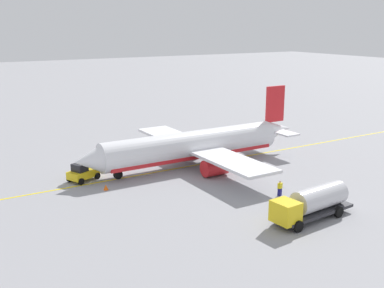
# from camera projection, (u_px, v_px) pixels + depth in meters

# --- Properties ---
(ground_plane) EXTENTS (400.00, 400.00, 0.00)m
(ground_plane) POSITION_uv_depth(u_px,v_px,m) (192.00, 166.00, 62.56)
(ground_plane) COLOR #939399
(airplane) EXTENTS (33.13, 27.84, 9.73)m
(airplane) POSITION_uv_depth(u_px,v_px,m) (195.00, 146.00, 62.14)
(airplane) COLOR white
(airplane) RESTS_ON ground
(fuel_tanker) EXTENTS (9.69, 3.47, 3.15)m
(fuel_tanker) POSITION_uv_depth(u_px,v_px,m) (312.00, 203.00, 44.96)
(fuel_tanker) COLOR #2D2D33
(fuel_tanker) RESTS_ON ground
(pushback_tug) EXTENTS (4.11, 3.51, 2.20)m
(pushback_tug) POSITION_uv_depth(u_px,v_px,m) (83.00, 173.00, 56.40)
(pushback_tug) COLOR yellow
(pushback_tug) RESTS_ON ground
(refueling_worker) EXTENTS (0.62, 0.52, 1.71)m
(refueling_worker) POSITION_uv_depth(u_px,v_px,m) (280.00, 188.00, 51.49)
(refueling_worker) COLOR navy
(refueling_worker) RESTS_ON ground
(safety_cone_nose) EXTENTS (0.57, 0.57, 0.64)m
(safety_cone_nose) POSITION_uv_depth(u_px,v_px,m) (106.00, 187.00, 53.35)
(safety_cone_nose) COLOR #F2590F
(safety_cone_nose) RESTS_ON ground
(safety_cone_wingtip) EXTENTS (0.55, 0.55, 0.61)m
(safety_cone_wingtip) POSITION_uv_depth(u_px,v_px,m) (89.00, 168.00, 60.67)
(safety_cone_wingtip) COLOR #F2590F
(safety_cone_wingtip) RESTS_ON ground
(taxi_line_marking) EXTENTS (86.07, 1.32, 0.01)m
(taxi_line_marking) POSITION_uv_depth(u_px,v_px,m) (192.00, 166.00, 62.56)
(taxi_line_marking) COLOR yellow
(taxi_line_marking) RESTS_ON ground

